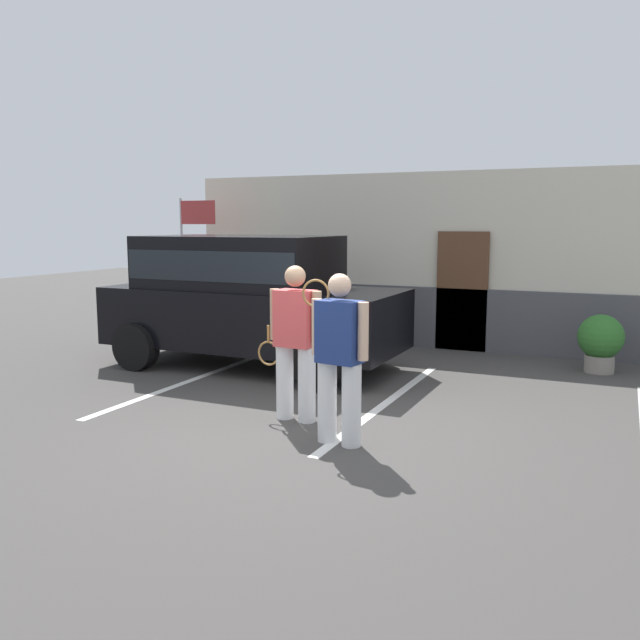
# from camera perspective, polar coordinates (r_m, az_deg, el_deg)

# --- Properties ---
(ground_plane) EXTENTS (40.00, 40.00, 0.00)m
(ground_plane) POSITION_cam_1_polar(r_m,az_deg,el_deg) (7.32, -0.78, -9.62)
(ground_plane) COLOR #423F3D
(parking_stripe_0) EXTENTS (0.12, 4.40, 0.01)m
(parking_stripe_0) POSITION_cam_1_polar(r_m,az_deg,el_deg) (9.86, -10.87, -5.04)
(parking_stripe_0) COLOR silver
(parking_stripe_0) RESTS_ON ground_plane
(parking_stripe_1) EXTENTS (0.12, 4.40, 0.01)m
(parking_stripe_1) POSITION_cam_1_polar(r_m,az_deg,el_deg) (8.53, 5.69, -7.02)
(parking_stripe_1) COLOR silver
(parking_stripe_1) RESTS_ON ground_plane
(house_frontage) EXTENTS (9.97, 0.40, 3.15)m
(house_frontage) POSITION_cam_1_polar(r_m,az_deg,el_deg) (12.29, 10.47, 4.56)
(house_frontage) COLOR beige
(house_frontage) RESTS_ON ground_plane
(parked_suv) EXTENTS (4.61, 2.19, 2.05)m
(parked_suv) POSITION_cam_1_polar(r_m,az_deg,el_deg) (10.48, -6.18, 2.19)
(parked_suv) COLOR black
(parked_suv) RESTS_ON ground_plane
(tennis_player_man) EXTENTS (0.91, 0.31, 1.78)m
(tennis_player_man) POSITION_cam_1_polar(r_m,az_deg,el_deg) (7.59, -2.13, -1.82)
(tennis_player_man) COLOR white
(tennis_player_man) RESTS_ON ground_plane
(tennis_player_woman) EXTENTS (0.78, 0.33, 1.75)m
(tennis_player_woman) POSITION_cam_1_polar(r_m,az_deg,el_deg) (6.77, 1.64, -3.09)
(tennis_player_woman) COLOR white
(tennis_player_woman) RESTS_ON ground_plane
(potted_plant_by_porch) EXTENTS (0.67, 0.67, 0.89)m
(potted_plant_by_porch) POSITION_cam_1_polar(r_m,az_deg,el_deg) (10.94, 22.81, -1.61)
(potted_plant_by_porch) COLOR gray
(potted_plant_by_porch) RESTS_ON ground_plane
(flag_pole) EXTENTS (0.80, 0.06, 2.72)m
(flag_pole) POSITION_cam_1_polar(r_m,az_deg,el_deg) (13.37, -11.02, 6.65)
(flag_pole) COLOR silver
(flag_pole) RESTS_ON ground_plane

